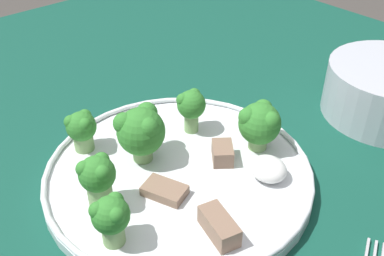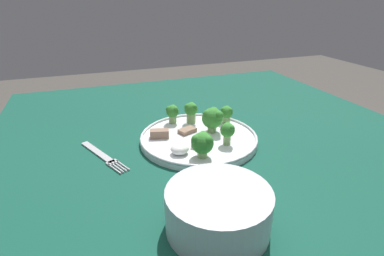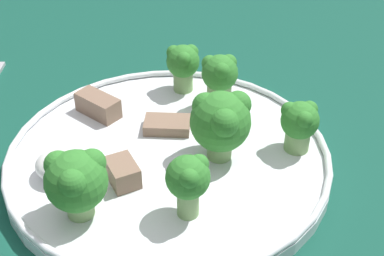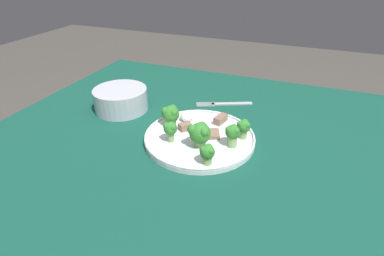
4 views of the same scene
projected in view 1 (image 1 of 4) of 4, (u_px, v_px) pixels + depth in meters
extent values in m
cube|color=#114738|center=(156.00, 171.00, 0.52)|extent=(1.08, 1.14, 0.03)
cylinder|color=brown|center=(201.00, 113.00, 1.30)|extent=(0.06, 0.06, 0.73)
cylinder|color=white|center=(180.00, 175.00, 0.48)|extent=(0.28, 0.28, 0.01)
torus|color=white|center=(180.00, 168.00, 0.48)|extent=(0.28, 0.28, 0.01)
cylinder|color=#7FA866|center=(84.00, 142.00, 0.50)|extent=(0.02, 0.02, 0.02)
sphere|color=#337F2D|center=(81.00, 126.00, 0.49)|extent=(0.03, 0.03, 0.03)
sphere|color=#337F2D|center=(85.00, 125.00, 0.48)|extent=(0.02, 0.02, 0.02)
sphere|color=#337F2D|center=(85.00, 116.00, 0.49)|extent=(0.02, 0.02, 0.02)
sphere|color=#337F2D|center=(71.00, 122.00, 0.48)|extent=(0.02, 0.02, 0.02)
cylinder|color=#7FA866|center=(113.00, 233.00, 0.39)|extent=(0.02, 0.02, 0.02)
sphere|color=#337F2D|center=(111.00, 215.00, 0.38)|extent=(0.03, 0.03, 0.03)
sphere|color=#337F2D|center=(116.00, 215.00, 0.37)|extent=(0.02, 0.02, 0.02)
sphere|color=#337F2D|center=(115.00, 200.00, 0.38)|extent=(0.02, 0.02, 0.02)
sphere|color=#337F2D|center=(97.00, 210.00, 0.37)|extent=(0.02, 0.02, 0.02)
cylinder|color=#7FA866|center=(258.00, 141.00, 0.51)|extent=(0.02, 0.02, 0.02)
sphere|color=#337F2D|center=(260.00, 123.00, 0.49)|extent=(0.05, 0.05, 0.05)
sphere|color=#337F2D|center=(271.00, 121.00, 0.48)|extent=(0.02, 0.02, 0.02)
sphere|color=#337F2D|center=(263.00, 109.00, 0.50)|extent=(0.02, 0.02, 0.02)
sphere|color=#337F2D|center=(248.00, 117.00, 0.48)|extent=(0.02, 0.02, 0.02)
cylinder|color=#7FA866|center=(191.00, 122.00, 0.53)|extent=(0.02, 0.02, 0.02)
sphere|color=#337F2D|center=(191.00, 104.00, 0.52)|extent=(0.03, 0.03, 0.03)
sphere|color=#337F2D|center=(197.00, 102.00, 0.51)|extent=(0.02, 0.02, 0.02)
sphere|color=#337F2D|center=(194.00, 95.00, 0.52)|extent=(0.02, 0.02, 0.02)
sphere|color=#337F2D|center=(183.00, 100.00, 0.51)|extent=(0.02, 0.02, 0.02)
cylinder|color=#7FA866|center=(100.00, 194.00, 0.43)|extent=(0.02, 0.02, 0.03)
sphere|color=#337F2D|center=(97.00, 174.00, 0.41)|extent=(0.04, 0.04, 0.04)
sphere|color=#337F2D|center=(102.00, 173.00, 0.40)|extent=(0.02, 0.02, 0.02)
sphere|color=#337F2D|center=(101.00, 160.00, 0.42)|extent=(0.02, 0.02, 0.02)
sphere|color=#337F2D|center=(84.00, 169.00, 0.41)|extent=(0.02, 0.02, 0.02)
cylinder|color=#7FA866|center=(142.00, 151.00, 0.49)|extent=(0.02, 0.02, 0.02)
sphere|color=#337F2D|center=(140.00, 131.00, 0.47)|extent=(0.05, 0.05, 0.05)
sphere|color=#337F2D|center=(148.00, 128.00, 0.46)|extent=(0.02, 0.02, 0.02)
sphere|color=#337F2D|center=(145.00, 114.00, 0.48)|extent=(0.02, 0.02, 0.02)
sphere|color=#337F2D|center=(124.00, 123.00, 0.46)|extent=(0.02, 0.02, 0.02)
cube|color=#846651|center=(223.00, 153.00, 0.49)|extent=(0.04, 0.04, 0.02)
cube|color=#846651|center=(165.00, 190.00, 0.44)|extent=(0.05, 0.04, 0.01)
cube|color=#846651|center=(219.00, 226.00, 0.40)|extent=(0.05, 0.03, 0.02)
ellipsoid|color=white|center=(268.00, 169.00, 0.46)|extent=(0.04, 0.04, 0.02)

